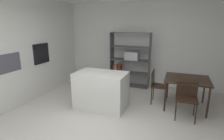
# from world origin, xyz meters

# --- Properties ---
(ground_plane) EXTENTS (8.63, 8.63, 0.00)m
(ground_plane) POSITION_xyz_m (0.00, 0.00, 0.00)
(ground_plane) COLOR beige
(back_partition) EXTENTS (6.23, 0.06, 2.79)m
(back_partition) POSITION_xyz_m (0.00, 3.11, 1.39)
(back_partition) COLOR silver
(back_partition) RESTS_ON ground_plane
(cabinet_niche_splashback) EXTENTS (0.01, 1.07, 0.45)m
(cabinet_niche_splashback) POSITION_xyz_m (-2.39, -0.18, 1.16)
(cabinet_niche_splashback) COLOR #4C4C56
(cabinet_niche_splashback) RESTS_ON ground_plane
(built_in_oven) EXTENTS (0.06, 0.57, 0.57)m
(built_in_oven) POSITION_xyz_m (-2.37, 1.09, 1.24)
(built_in_oven) COLOR black
(built_in_oven) RESTS_ON ground_plane
(kitchen_island) EXTENTS (1.26, 0.76, 0.91)m
(kitchen_island) POSITION_xyz_m (-0.39, 0.89, 0.45)
(kitchen_island) COLOR silver
(kitchen_island) RESTS_ON ground_plane
(open_bookshelf) EXTENTS (1.31, 0.37, 1.80)m
(open_bookshelf) POSITION_xyz_m (-0.20, 2.74, 0.89)
(open_bookshelf) COLOR #4C4C51
(open_bookshelf) RESTS_ON ground_plane
(dining_table) EXTENTS (1.04, 0.95, 0.76)m
(dining_table) POSITION_xyz_m (1.60, 1.65, 0.69)
(dining_table) COLOR black
(dining_table) RESTS_ON ground_plane
(dining_chair_island_side) EXTENTS (0.41, 0.40, 0.89)m
(dining_chair_island_side) POSITION_xyz_m (0.87, 1.65, 0.54)
(dining_chair_island_side) COLOR black
(dining_chair_island_side) RESTS_ON ground_plane
(dining_chair_near) EXTENTS (0.46, 0.46, 0.87)m
(dining_chair_near) POSITION_xyz_m (1.60, 1.14, 0.53)
(dining_chair_near) COLOR black
(dining_chair_near) RESTS_ON ground_plane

